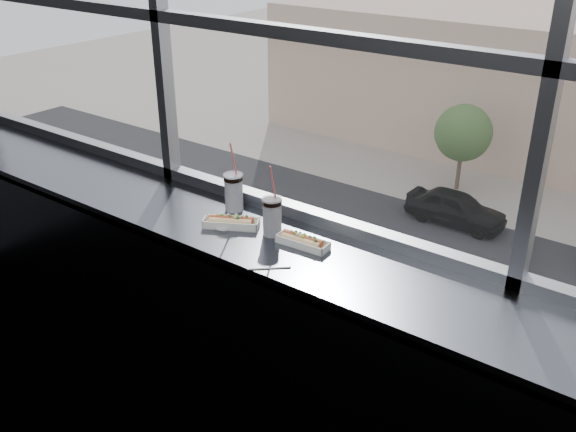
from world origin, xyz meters
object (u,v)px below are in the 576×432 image
Objects in this scene: hotdog_tray_left at (231,222)px; soda_cup_right at (272,214)px; soda_cup_left at (234,190)px; wrapper at (222,228)px; tree_left at (463,133)px; loose_straw at (269,268)px; car_far_a at (456,203)px; car_near_a at (288,247)px; hotdog_tray_right at (303,241)px.

soda_cup_right reaches higher than hotdog_tray_left.
wrapper is (0.10, -0.21, -0.10)m from soda_cup_left.
wrapper is at bearing -71.25° from tree_left.
soda_cup_left is 0.25m from wrapper.
hotdog_tray_left reaches higher than wrapper.
soda_cup_right reaches higher than loose_straw.
car_far_a is at bearing 108.23° from wrapper.
hotdog_tray_left is at bearing -147.20° from car_near_a.
car_near_a is (-12.21, 16.50, -11.05)m from loose_straw.
soda_cup_left is 0.34m from soda_cup_right.
hotdog_tray_right reaches higher than wrapper.
hotdog_tray_right reaches higher than tree_left.
soda_cup_right is 27.89m from car_far_a.
soda_cup_left is at bearing -160.74° from car_far_a.
car_near_a is at bearing -100.26° from tree_left.
soda_cup_right is at bearing -160.11° from car_far_a.
car_near_a is 12.37m from tree_left.
car_far_a is at bearing 108.16° from soda_cup_left.
car_near_a is (-12.20, 16.24, -11.07)m from hotdog_tray_right.
wrapper is at bearing 117.39° from loose_straw.
wrapper is at bearing -147.33° from car_near_a.
soda_cup_right is at bearing -146.63° from car_near_a.
tree_left is (-1.61, 4.00, 1.99)m from car_far_a.
hotdog_tray_left reaches higher than car_near_a.
car_near_a is (-11.69, 16.13, -11.15)m from soda_cup_left.
hotdog_tray_left is at bearing -53.38° from soda_cup_left.
hotdog_tray_right is 0.42m from wrapper.
soda_cup_right is 31.25m from tree_left.
car_far_a reaches higher than car_near_a.
car_far_a is at bearing -68.13° from tree_left.
loose_straw is 0.03× the size of car_far_a.
hotdog_tray_left is at bearing -176.44° from hotdog_tray_right.
soda_cup_left reaches higher than car_near_a.
loose_straw reaches higher than tree_left.
hotdog_tray_left is 0.04× the size of car_far_a.
soda_cup_right reaches higher than car_near_a.
soda_cup_right is at bearing 83.29° from loose_straw.
soda_cup_left is 27.71m from car_far_a.
wrapper is (-0.41, -0.10, -0.01)m from hotdog_tray_right.
wrapper is 0.02× the size of tree_left.
soda_cup_right is at bearing 26.73° from wrapper.
hotdog_tray_right is at bearing -11.91° from soda_cup_left.
hotdog_tray_left reaches higher than car_far_a.
loose_straw is 2.14× the size of wrapper.
hotdog_tray_right is 0.26m from loose_straw.
hotdog_tray_right reaches higher than car_near_a.
loose_straw is at bearing -20.35° from wrapper.
loose_straw is at bearing -70.60° from tree_left.
hotdog_tray_right is at bearing -21.37° from hotdog_tray_left.
car_near_a is 0.93× the size of car_far_a.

